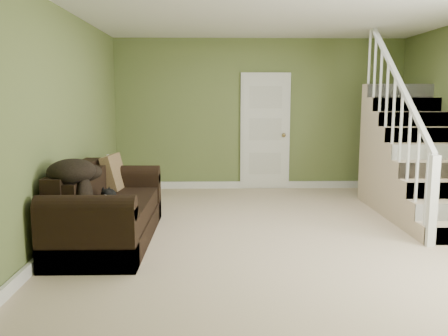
{
  "coord_description": "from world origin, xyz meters",
  "views": [
    {
      "loc": [
        -0.79,
        -5.54,
        1.61
      ],
      "look_at": [
        -0.67,
        0.07,
        0.76
      ],
      "focal_mm": 38.0,
      "sensor_mm": 36.0,
      "label": 1
    }
  ],
  "objects_px": {
    "sofa": "(105,213)",
    "cat": "(108,196)",
    "banana": "(115,203)",
    "side_table": "(115,188)"
  },
  "relations": [
    {
      "from": "sofa",
      "to": "side_table",
      "type": "relative_size",
      "value": 2.74
    },
    {
      "from": "cat",
      "to": "banana",
      "type": "relative_size",
      "value": 2.55
    },
    {
      "from": "cat",
      "to": "banana",
      "type": "xyz_separation_m",
      "value": [
        0.08,
        -0.06,
        -0.06
      ]
    },
    {
      "from": "side_table",
      "to": "banana",
      "type": "relative_size",
      "value": 4.36
    },
    {
      "from": "cat",
      "to": "sofa",
      "type": "bearing_deg",
      "value": 111.39
    },
    {
      "from": "sofa",
      "to": "cat",
      "type": "height_order",
      "value": "sofa"
    },
    {
      "from": "banana",
      "to": "side_table",
      "type": "bearing_deg",
      "value": 71.62
    },
    {
      "from": "side_table",
      "to": "banana",
      "type": "xyz_separation_m",
      "value": [
        0.38,
        -1.81,
        0.19
      ]
    },
    {
      "from": "sofa",
      "to": "banana",
      "type": "height_order",
      "value": "sofa"
    },
    {
      "from": "banana",
      "to": "cat",
      "type": "bearing_deg",
      "value": 114.75
    }
  ]
}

